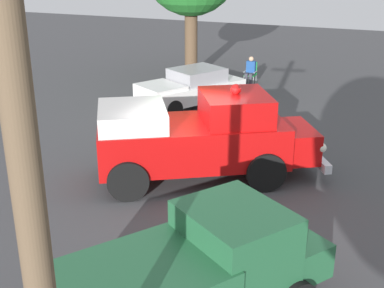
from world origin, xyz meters
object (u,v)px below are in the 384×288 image
object	(u,v)px
lawn_chair_near_truck	(251,72)
classic_hot_rod	(190,88)
vintage_fire_truck	(201,137)
lawn_chair_by_car	(226,111)
utility_pole	(36,253)
parked_pickup	(190,275)
spectator_seated	(250,70)

from	to	relation	value
lawn_chair_near_truck	classic_hot_rod	bearing A→B (deg)	-107.31
lawn_chair_near_truck	vintage_fire_truck	bearing A→B (deg)	-82.06
classic_hot_rod	lawn_chair_by_car	bearing A→B (deg)	-42.38
lawn_chair_by_car	utility_pole	size ratio (longest dim) A/B	0.15
vintage_fire_truck	lawn_chair_near_truck	distance (m)	10.50
classic_hot_rod	parked_pickup	size ratio (longest dim) A/B	0.95
lawn_chair_by_car	spectator_seated	size ratio (longest dim) A/B	0.79
vintage_fire_truck	classic_hot_rod	distance (m)	6.79
utility_pole	lawn_chair_by_car	bearing A→B (deg)	101.15
lawn_chair_near_truck	utility_pole	bearing A→B (deg)	-80.02
lawn_chair_by_car	utility_pole	distance (m)	14.02
parked_pickup	utility_pole	bearing A→B (deg)	-88.59
classic_hot_rod	lawn_chair_by_car	size ratio (longest dim) A/B	4.60
lawn_chair_by_car	spectator_seated	world-z (taller)	spectator_seated
classic_hot_rod	utility_pole	world-z (taller)	utility_pole
classic_hot_rod	lawn_chair_near_truck	distance (m)	4.40
utility_pole	vintage_fire_truck	bearing A→B (deg)	102.26
vintage_fire_truck	lawn_chair_near_truck	xyz separation A→B (m)	(-1.45, 10.38, -0.61)
classic_hot_rod	spectator_seated	world-z (taller)	classic_hot_rod
parked_pickup	classic_hot_rod	bearing A→B (deg)	111.65
vintage_fire_truck	lawn_chair_by_car	size ratio (longest dim) A/B	6.11
lawn_chair_by_car	spectator_seated	distance (m)	6.03
vintage_fire_truck	parked_pickup	size ratio (longest dim) A/B	1.26
lawn_chair_by_car	lawn_chair_near_truck	bearing A→B (deg)	97.37
vintage_fire_truck	utility_pole	xyz separation A→B (m)	(1.99, -9.16, 2.40)
parked_pickup	lawn_chair_near_truck	world-z (taller)	parked_pickup
vintage_fire_truck	lawn_chair_by_car	world-z (taller)	vintage_fire_truck
spectator_seated	utility_pole	world-z (taller)	utility_pole
vintage_fire_truck	utility_pole	size ratio (longest dim) A/B	0.90
vintage_fire_truck	parked_pickup	xyz separation A→B (m)	(1.90, -5.55, -0.21)
lawn_chair_near_truck	lawn_chair_by_car	world-z (taller)	same
lawn_chair_by_car	spectator_seated	bearing A→B (deg)	97.55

